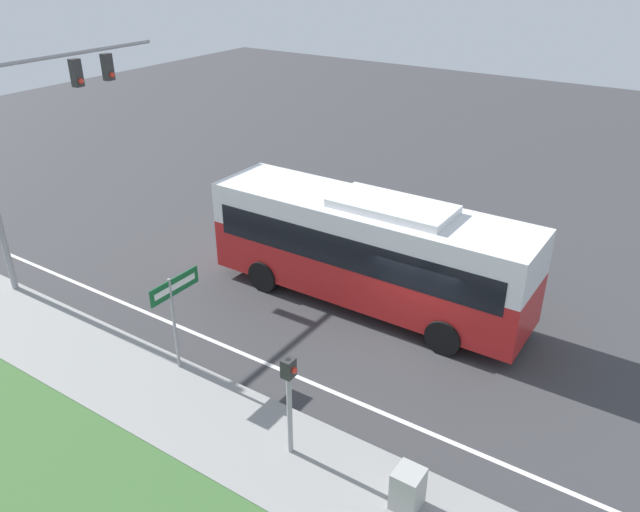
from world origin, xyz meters
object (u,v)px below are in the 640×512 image
at_px(street_sign, 175,303).
at_px(utility_cabinet, 408,489).
at_px(bus, 368,246).
at_px(pedestrian_signal, 289,391).
at_px(signal_gantry, 39,121).

xyz_separation_m(street_sign, utility_cabinet, (-0.90, -7.23, -1.49)).
relative_size(bus, pedestrian_signal, 3.90).
bearing_deg(street_sign, signal_gantry, 75.26).
height_order(pedestrian_signal, street_sign, street_sign).
height_order(bus, signal_gantry, signal_gantry).
height_order(bus, utility_cabinet, bus).
bearing_deg(signal_gantry, bus, -69.36).
bearing_deg(street_sign, bus, -22.83).
bearing_deg(street_sign, utility_cabinet, -97.06).
xyz_separation_m(signal_gantry, street_sign, (-2.00, -7.62, -3.21)).
xyz_separation_m(signal_gantry, utility_cabinet, (-2.90, -14.85, -4.70)).
bearing_deg(utility_cabinet, street_sign, 82.94).
distance_m(pedestrian_signal, utility_cabinet, 3.13).
xyz_separation_m(pedestrian_signal, utility_cabinet, (0.07, -2.87, -1.25)).
distance_m(bus, utility_cabinet, 8.35).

